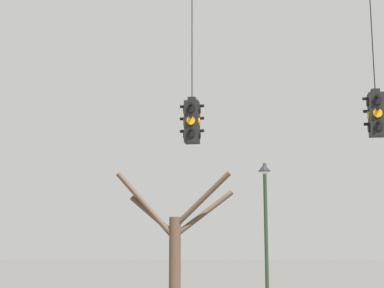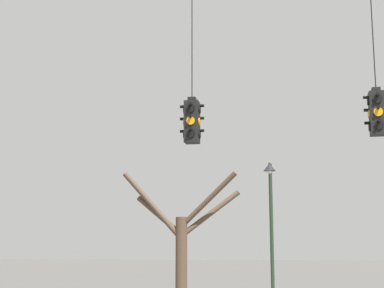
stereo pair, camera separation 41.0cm
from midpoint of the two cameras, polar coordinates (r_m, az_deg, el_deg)
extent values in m
cube|color=black|center=(14.00, 0.84, 2.13)|extent=(0.34, 0.34, 1.01)
cube|color=black|center=(14.13, 0.83, 4.33)|extent=(0.19, 0.19, 0.10)
cylinder|color=black|center=(14.56, 0.82, 9.82)|extent=(0.02, 0.02, 2.78)
cylinder|color=black|center=(13.89, 0.71, 3.51)|extent=(0.20, 0.03, 0.20)
cylinder|color=black|center=(13.87, 0.67, 3.91)|extent=(0.07, 0.12, 0.07)
cylinder|color=orange|center=(13.82, 0.71, 2.28)|extent=(0.20, 0.03, 0.20)
cylinder|color=black|center=(13.80, 0.68, 2.69)|extent=(0.07, 0.12, 0.07)
cylinder|color=black|center=(13.76, 0.71, 1.05)|extent=(0.20, 0.03, 0.20)
cylinder|color=black|center=(13.74, 0.68, 1.46)|extent=(0.07, 0.12, 0.07)
cylinder|color=black|center=(14.25, 0.96, 3.16)|extent=(0.20, 0.03, 0.20)
cylinder|color=black|center=(14.31, 0.99, 3.47)|extent=(0.07, 0.12, 0.07)
cylinder|color=orange|center=(14.18, 0.96, 1.97)|extent=(0.20, 0.03, 0.20)
cylinder|color=black|center=(14.24, 0.99, 2.29)|extent=(0.07, 0.12, 0.07)
cylinder|color=black|center=(14.12, 0.97, 0.77)|extent=(0.20, 0.03, 0.20)
cylinder|color=black|center=(14.18, 1.00, 1.09)|extent=(0.07, 0.12, 0.07)
cylinder|color=black|center=(14.10, 0.09, 3.30)|extent=(0.03, 0.20, 0.20)
cylinder|color=black|center=(14.13, -0.09, 3.65)|extent=(0.12, 0.07, 0.07)
cylinder|color=orange|center=(14.03, 0.09, 2.10)|extent=(0.03, 0.20, 0.20)
cylinder|color=black|center=(14.06, -0.09, 2.45)|extent=(0.12, 0.07, 0.07)
cylinder|color=black|center=(13.97, 0.09, 0.88)|extent=(0.03, 0.20, 0.20)
cylinder|color=black|center=(14.00, -0.09, 1.24)|extent=(0.12, 0.07, 0.07)
cylinder|color=black|center=(14.04, 1.58, 3.36)|extent=(0.03, 0.20, 0.20)
cylinder|color=black|center=(14.06, 1.76, 3.73)|extent=(0.12, 0.07, 0.07)
cylinder|color=orange|center=(13.97, 1.59, 2.15)|extent=(0.03, 0.20, 0.20)
cylinder|color=black|center=(13.99, 1.77, 2.52)|extent=(0.12, 0.07, 0.07)
cylinder|color=black|center=(13.91, 1.59, 0.93)|extent=(0.03, 0.20, 0.20)
cylinder|color=black|center=(13.92, 1.77, 1.30)|extent=(0.12, 0.07, 0.07)
cube|color=black|center=(13.96, 18.33, 2.82)|extent=(0.34, 0.34, 1.00)
cube|color=black|center=(14.08, 18.21, 4.99)|extent=(0.19, 0.19, 0.10)
cylinder|color=black|center=(14.51, 17.89, 10.47)|extent=(0.02, 0.02, 2.77)
cylinder|color=black|center=(13.85, 18.36, 4.19)|extent=(0.20, 0.03, 0.20)
cylinder|color=black|center=(13.82, 18.37, 4.60)|extent=(0.07, 0.12, 0.07)
cylinder|color=orange|center=(13.78, 18.43, 2.99)|extent=(0.20, 0.03, 0.20)
cylinder|color=black|center=(13.75, 18.44, 3.39)|extent=(0.07, 0.12, 0.07)
cylinder|color=black|center=(13.72, 18.50, 1.77)|extent=(0.20, 0.03, 0.20)
cylinder|color=black|center=(13.69, 18.50, 2.18)|extent=(0.07, 0.12, 0.07)
cylinder|color=black|center=(14.20, 18.17, 3.83)|extent=(0.20, 0.03, 0.20)
cylinder|color=black|center=(14.27, 18.12, 4.14)|extent=(0.07, 0.12, 0.07)
cylinder|color=orange|center=(14.13, 18.23, 2.65)|extent=(0.20, 0.03, 0.20)
cylinder|color=black|center=(14.20, 18.19, 2.97)|extent=(0.07, 0.12, 0.07)
cylinder|color=black|center=(14.07, 18.30, 1.47)|extent=(0.20, 0.03, 0.20)
cylinder|color=black|center=(14.14, 18.25, 1.79)|extent=(0.07, 0.12, 0.07)
cylinder|color=black|center=(14.00, 17.51, 3.99)|extent=(0.03, 0.20, 0.20)
cylinder|color=black|center=(14.01, 17.31, 4.34)|extent=(0.12, 0.07, 0.07)
cylinder|color=orange|center=(13.93, 17.58, 2.80)|extent=(0.03, 0.20, 0.20)
cylinder|color=black|center=(13.95, 17.37, 3.15)|extent=(0.12, 0.07, 0.07)
cylinder|color=black|center=(13.87, 17.64, 1.59)|extent=(0.03, 0.20, 0.20)
cylinder|color=black|center=(13.88, 17.44, 1.95)|extent=(0.12, 0.07, 0.07)
cylinder|color=#233323|center=(19.62, 8.35, -9.10)|extent=(0.12, 0.12, 4.95)
cylinder|color=#233323|center=(19.58, 8.14, -1.98)|extent=(0.07, 0.44, 0.07)
cone|color=#232328|center=(19.35, 8.12, -2.24)|extent=(0.40, 0.40, 0.24)
sphere|color=silver|center=(19.33, 8.13, -2.60)|extent=(0.18, 0.18, 0.18)
cylinder|color=brown|center=(21.46, -0.48, -11.49)|extent=(0.42, 0.42, 3.29)
cylinder|color=brown|center=(21.75, -2.61, -6.99)|extent=(1.81, 0.38, 1.52)
cylinder|color=brown|center=(21.74, 2.34, -6.76)|extent=(2.17, 1.06, 1.77)
cylinder|color=brown|center=(21.75, -3.30, -6.00)|extent=(2.32, 0.20, 2.54)
cylinder|color=brown|center=(21.24, 2.14, -5.42)|extent=(2.16, 0.45, 2.01)
camera|label=1|loc=(0.20, -89.16, -0.15)|focal=55.00mm
camera|label=2|loc=(0.20, 90.84, 0.15)|focal=55.00mm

